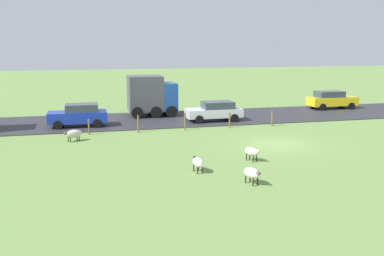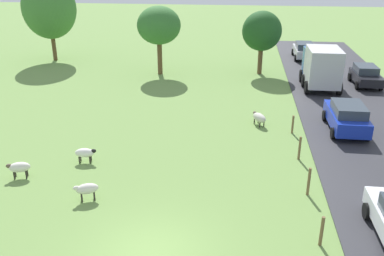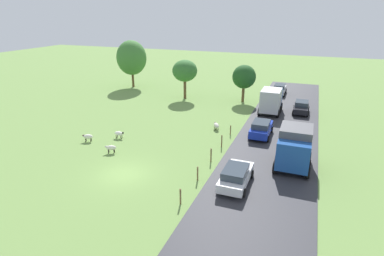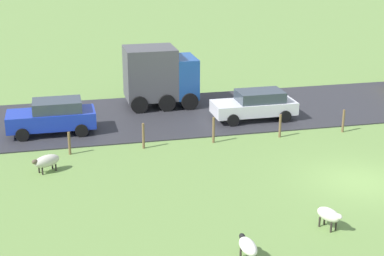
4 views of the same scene
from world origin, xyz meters
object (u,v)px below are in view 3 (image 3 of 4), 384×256
at_px(sheep_1, 111,148).
at_px(truck_0, 294,148).
at_px(sheep_3, 88,137).
at_px(tree_1, 132,58).
at_px(car_2, 301,107).
at_px(sheep_2, 119,134).
at_px(car_3, 236,176).
at_px(truck_1, 271,100).
at_px(tree_2, 244,77).
at_px(car_4, 261,128).
at_px(car_1, 280,89).
at_px(sheep_0, 216,125).
at_px(tree_0, 185,71).

bearing_deg(sheep_1, truck_0, 10.59).
height_order(sheep_3, tree_1, tree_1).
distance_m(truck_0, car_2, 15.86).
relative_size(sheep_2, car_2, 0.28).
bearing_deg(car_3, truck_1, 90.07).
relative_size(sheep_3, car_2, 0.29).
distance_m(tree_2, car_3, 23.66).
relative_size(sheep_1, sheep_2, 0.99).
bearing_deg(sheep_2, car_2, 42.14).
xyz_separation_m(tree_2, car_3, (4.47, -23.06, -2.78)).
bearing_deg(sheep_3, truck_1, 45.30).
xyz_separation_m(car_2, car_4, (-3.50, -9.79, 0.08)).
bearing_deg(tree_2, sheep_1, -109.59).
bearing_deg(truck_0, car_4, 120.85).
xyz_separation_m(truck_0, car_4, (-3.61, 6.04, -0.92)).
distance_m(sheep_3, car_1, 30.65).
xyz_separation_m(tree_1, car_3, (24.27, -25.74, -4.10)).
bearing_deg(sheep_0, car_4, -3.92).
height_order(tree_0, car_2, tree_0).
height_order(sheep_2, sheep_3, sheep_3).
xyz_separation_m(tree_1, car_1, (24.24, 3.53, -4.07)).
relative_size(sheep_3, car_3, 0.25).
height_order(car_1, car_2, car_1).
height_order(sheep_2, tree_0, tree_0).
height_order(sheep_0, tree_0, tree_0).
relative_size(tree_2, car_1, 1.24).
relative_size(sheep_2, tree_1, 0.14).
bearing_deg(tree_2, truck_1, -42.11).
distance_m(truck_1, car_2, 4.02).
distance_m(tree_1, truck_0, 35.28).
bearing_deg(sheep_2, tree_1, 117.46).
bearing_deg(sheep_0, sheep_3, -144.51).
distance_m(car_1, car_4, 18.69).
distance_m(sheep_0, sheep_2, 10.52).
distance_m(truck_0, car_1, 25.03).
xyz_separation_m(sheep_0, sheep_3, (-11.06, -7.88, 0.03)).
distance_m(sheep_1, car_3, 12.23).
xyz_separation_m(sheep_2, tree_1, (-10.83, 20.83, 4.46)).
bearing_deg(car_2, truck_1, -160.07).
bearing_deg(sheep_3, truck_0, 4.40).
xyz_separation_m(tree_0, car_2, (16.67, -1.52, -3.28)).
height_order(tree_0, car_1, tree_0).
bearing_deg(car_2, tree_2, 161.69).
distance_m(tree_0, truck_0, 24.24).
relative_size(car_1, car_2, 1.12).
height_order(tree_2, car_1, tree_2).
bearing_deg(car_4, car_1, 90.53).
relative_size(sheep_1, tree_0, 0.19).
bearing_deg(car_4, sheep_3, -154.77).
distance_m(sheep_3, car_2, 26.11).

